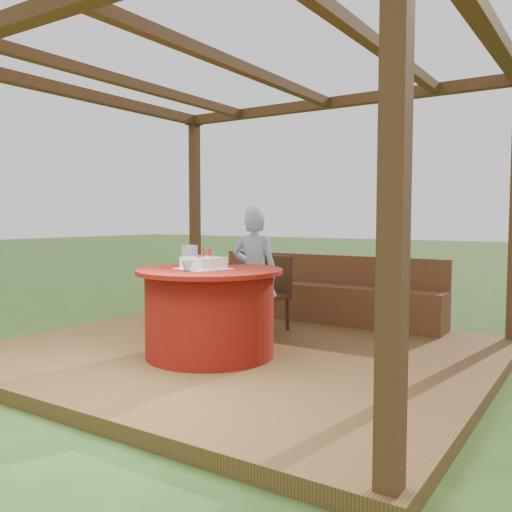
{
  "coord_description": "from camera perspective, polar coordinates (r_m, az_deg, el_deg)",
  "views": [
    {
      "loc": [
        2.94,
        -4.25,
        1.38
      ],
      "look_at": [
        0.0,
        0.25,
        1.0
      ],
      "focal_mm": 38.0,
      "sensor_mm": 36.0,
      "label": 1
    }
  ],
  "objects": [
    {
      "name": "table",
      "position": [
        4.97,
        -4.89,
        -5.88
      ],
      "size": [
        1.32,
        1.32,
        0.8
      ],
      "color": "maroon",
      "rests_on": "deck"
    },
    {
      "name": "pergola",
      "position": [
        5.27,
        -1.54,
        15.29
      ],
      "size": [
        4.5,
        4.0,
        2.72
      ],
      "color": "brown",
      "rests_on": "deck"
    },
    {
      "name": "ground",
      "position": [
        5.35,
        -1.49,
        -10.92
      ],
      "size": [
        60.0,
        60.0,
        0.0
      ],
      "primitive_type": "plane",
      "color": "#2B4C19",
      "rests_on": "ground"
    },
    {
      "name": "deck",
      "position": [
        5.33,
        -1.5,
        -10.29
      ],
      "size": [
        4.5,
        4.0,
        0.12
      ],
      "primitive_type": "cube",
      "color": "brown",
      "rests_on": "ground"
    },
    {
      "name": "birthday_cake",
      "position": [
        4.91,
        -5.56,
        -0.73
      ],
      "size": [
        0.51,
        0.51,
        0.18
      ],
      "color": "white",
      "rests_on": "table"
    },
    {
      "name": "chair",
      "position": [
        6.1,
        1.73,
        -3.61
      ],
      "size": [
        0.43,
        0.43,
        0.83
      ],
      "color": "#3D2613",
      "rests_on": "deck"
    },
    {
      "name": "gift_bag",
      "position": [
        5.22,
        -7.0,
        0.04
      ],
      "size": [
        0.16,
        0.13,
        0.2
      ],
      "primitive_type": "cube",
      "rotation": [
        0.0,
        0.0,
        -0.29
      ],
      "color": "#DE90C3",
      "rests_on": "table"
    },
    {
      "name": "drinking_glass",
      "position": [
        4.73,
        -7.24,
        -1.05
      ],
      "size": [
        0.12,
        0.12,
        0.09
      ],
      "primitive_type": "imported",
      "rotation": [
        0.0,
        0.0,
        0.26
      ],
      "color": "white",
      "rests_on": "table"
    },
    {
      "name": "elderly_woman",
      "position": [
        5.77,
        -0.15,
        -1.55
      ],
      "size": [
        0.56,
        0.45,
        1.39
      ],
      "color": "#8FBBD5",
      "rests_on": "deck"
    },
    {
      "name": "bench",
      "position": [
        6.72,
        6.89,
        -4.5
      ],
      "size": [
        3.0,
        0.42,
        0.8
      ],
      "color": "brown",
      "rests_on": "deck"
    }
  ]
}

